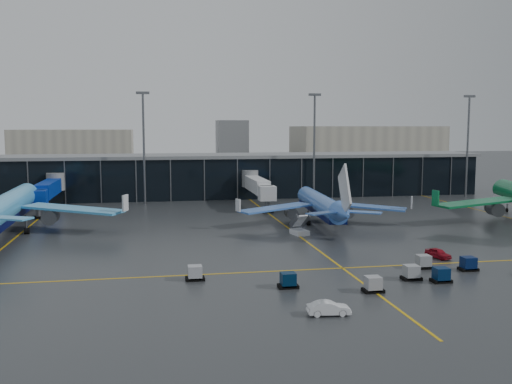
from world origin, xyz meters
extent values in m
plane|color=#282B2D|center=(0.00, 0.00, 0.00)|extent=(600.00, 600.00, 0.00)
cube|color=black|center=(0.00, 62.00, 5.00)|extent=(140.00, 16.00, 10.00)
cube|color=slate|center=(0.00, 62.00, 10.30)|extent=(142.00, 17.00, 0.80)
cylinder|color=#595B60|center=(-35.00, 53.50, 5.20)|extent=(4.00, 4.00, 4.00)
cube|color=navy|center=(-35.00, 40.00, 4.40)|extent=(3.00, 24.00, 3.00)
cylinder|color=#595B60|center=(-35.00, 32.50, 1.30)|extent=(1.00, 1.00, 2.60)
cylinder|color=#595B60|center=(10.00, 53.50, 5.20)|extent=(4.00, 4.00, 4.00)
cube|color=silver|center=(10.00, 40.00, 4.40)|extent=(3.00, 24.00, 3.00)
cylinder|color=#595B60|center=(10.00, 32.50, 1.30)|extent=(1.00, 1.00, 2.60)
cylinder|color=#595B60|center=(-15.00, 50.00, 12.50)|extent=(0.50, 0.50, 25.00)
cube|color=#595B60|center=(-15.00, 50.00, 25.20)|extent=(3.00, 0.40, 0.60)
cylinder|color=#595B60|center=(25.00, 50.00, 12.50)|extent=(0.50, 0.50, 25.00)
cube|color=#595B60|center=(25.00, 50.00, 25.20)|extent=(3.00, 0.40, 0.60)
cylinder|color=#595B60|center=(65.00, 50.00, 12.50)|extent=(0.50, 0.50, 25.00)
cube|color=#595B60|center=(65.00, 50.00, 25.20)|extent=(3.00, 0.40, 0.60)
cube|color=#B2AD99|center=(120.00, 260.00, 9.00)|extent=(90.00, 42.00, 18.00)
cube|color=#B2AD99|center=(-60.00, 280.00, 8.00)|extent=(70.00, 38.00, 16.00)
cube|color=#B2AD99|center=(40.00, 300.00, 11.00)|extent=(20.00, 20.00, 22.00)
cube|color=gold|center=(-35.00, 20.00, 0.01)|extent=(0.30, 120.00, 0.02)
cube|color=gold|center=(10.00, 20.00, 0.01)|extent=(0.30, 120.00, 0.02)
cube|color=gold|center=(55.00, 20.00, 0.01)|extent=(0.30, 120.00, 0.02)
cube|color=gold|center=(10.00, -15.00, 0.01)|extent=(220.00, 0.30, 0.02)
cube|color=black|center=(16.05, -21.64, 0.18)|extent=(2.20, 1.50, 0.36)
cube|color=gray|center=(16.05, -21.64, 0.95)|extent=(1.60, 1.50, 1.50)
cube|color=black|center=(24.86, -18.93, 0.18)|extent=(2.20, 1.50, 0.36)
cube|color=#05153F|center=(24.86, -18.93, 0.95)|extent=(1.60, 1.50, 1.50)
cube|color=black|center=(19.89, -16.99, 0.18)|extent=(2.20, 1.50, 0.36)
cube|color=gray|center=(19.89, -16.99, 0.95)|extent=(1.60, 1.50, 1.50)
cube|color=black|center=(1.23, -22.32, 0.18)|extent=(2.20, 1.50, 0.36)
cube|color=#041D39|center=(1.23, -22.32, 0.95)|extent=(1.60, 1.50, 1.50)
cube|color=black|center=(9.81, -25.55, 0.18)|extent=(2.20, 1.50, 0.36)
cube|color=#93959B|center=(9.81, -25.55, 0.95)|extent=(1.60, 1.50, 1.50)
cube|color=black|center=(-8.62, -17.34, 0.18)|extent=(2.20, 1.50, 0.36)
cube|color=#9C9EA5|center=(-8.62, -17.34, 0.95)|extent=(1.60, 1.50, 1.50)
cube|color=black|center=(18.91, -23.27, 0.18)|extent=(2.20, 1.50, 0.36)
cube|color=#051B3F|center=(18.91, -23.27, 0.95)|extent=(1.60, 1.50, 1.50)
cube|color=silver|center=(10.40, 7.66, 0.40)|extent=(2.82, 3.59, 0.80)
cube|color=silver|center=(10.40, 7.66, 2.30)|extent=(2.16, 3.11, 2.29)
imported|color=maroon|center=(24.50, -12.06, 0.66)|extent=(2.59, 4.17, 1.33)
imported|color=silver|center=(2.83, -31.95, 0.67)|extent=(4.18, 1.75, 1.34)
camera|label=1|loc=(-13.21, -81.77, 17.60)|focal=40.00mm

